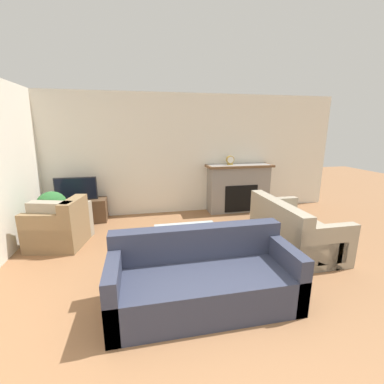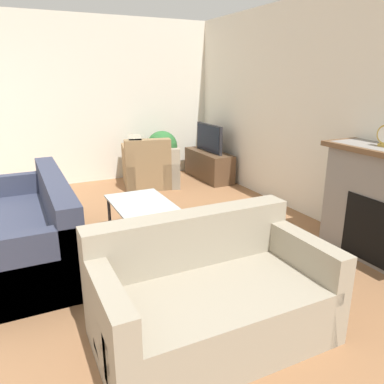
# 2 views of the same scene
# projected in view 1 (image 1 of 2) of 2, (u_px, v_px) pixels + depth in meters

# --- Properties ---
(wall_back) EXTENTS (8.24, 0.06, 2.70)m
(wall_back) POSITION_uv_depth(u_px,v_px,m) (165.00, 155.00, 5.82)
(wall_back) COLOR silver
(wall_back) RESTS_ON ground_plane
(fireplace) EXTENTS (1.56, 0.49, 1.12)m
(fireplace) POSITION_uv_depth(u_px,v_px,m) (238.00, 187.00, 6.11)
(fireplace) COLOR gray
(fireplace) RESTS_ON ground_plane
(tv_stand) EXTENTS (1.15, 0.41, 0.49)m
(tv_stand) POSITION_uv_depth(u_px,v_px,m) (79.00, 211.00, 5.42)
(tv_stand) COLOR brown
(tv_stand) RESTS_ON ground_plane
(tv) EXTENTS (0.83, 0.06, 0.48)m
(tv) POSITION_uv_depth(u_px,v_px,m) (76.00, 189.00, 5.30)
(tv) COLOR #232328
(tv) RESTS_ON tv_stand
(couch_sectional) EXTENTS (2.05, 0.86, 0.82)m
(couch_sectional) POSITION_uv_depth(u_px,v_px,m) (203.00, 279.00, 2.89)
(couch_sectional) COLOR #33384C
(couch_sectional) RESTS_ON ground_plane
(couch_loveseat) EXTENTS (0.90, 1.58, 0.82)m
(couch_loveseat) POSITION_uv_depth(u_px,v_px,m) (292.00, 231.00, 4.24)
(couch_loveseat) COLOR #9E937F
(couch_loveseat) RESTS_ON ground_plane
(armchair_by_window) EXTENTS (0.95, 0.86, 0.82)m
(armchair_by_window) POSITION_uv_depth(u_px,v_px,m) (59.00, 229.00, 4.30)
(armchair_by_window) COLOR #8C704C
(armchair_by_window) RESTS_ON ground_plane
(armchair_accent) EXTENTS (0.88, 0.95, 0.82)m
(armchair_accent) POSITION_uv_depth(u_px,v_px,m) (63.00, 227.00, 4.40)
(armchair_accent) COLOR #9E937F
(armchair_accent) RESTS_ON ground_plane
(coffee_table) EXTENTS (0.98, 0.62, 0.43)m
(coffee_table) POSITION_uv_depth(u_px,v_px,m) (187.00, 232.00, 3.98)
(coffee_table) COLOR #333338
(coffee_table) RESTS_ON ground_plane
(potted_plant) EXTENTS (0.53, 0.53, 0.87)m
(potted_plant) POSITION_uv_depth(u_px,v_px,m) (52.00, 210.00, 4.56)
(potted_plant) COLOR #47474C
(potted_plant) RESTS_ON ground_plane
(mantel_clock) EXTENTS (0.18, 0.07, 0.21)m
(mantel_clock) POSITION_uv_depth(u_px,v_px,m) (230.00, 160.00, 5.91)
(mantel_clock) COLOR #B79338
(mantel_clock) RESTS_ON fireplace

